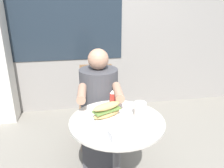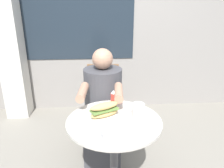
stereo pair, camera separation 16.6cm
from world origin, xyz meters
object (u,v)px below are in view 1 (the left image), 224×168
Objects in this scene: diner_chair at (97,97)px; drink_cup at (140,109)px; seated_diner at (100,115)px; condiment_bottle at (113,97)px; sandwich_on_plate at (107,111)px; cafe_table at (117,143)px.

diner_chair is 7.95× the size of drink_cup.
seated_diner is 9.43× the size of condiment_bottle.
diner_chair is 0.87m from sandwich_on_plate.
sandwich_on_plate is (-0.02, -0.83, 0.25)m from diner_chair.
condiment_bottle reaches higher than cafe_table.
condiment_bottle reaches higher than drink_cup.
cafe_table is at bearing -171.85° from drink_cup.
cafe_table is at bearing 98.34° from diner_chair.
cafe_table is 0.37m from condiment_bottle.
cafe_table is 6.05× the size of condiment_bottle.
diner_chair is 0.66m from condiment_bottle.
sandwich_on_plate is 0.24m from condiment_bottle.
seated_diner is 0.56m from sandwich_on_plate.
seated_diner is at bearing 115.35° from drink_cup.
seated_diner is at bearing 93.16° from diner_chair.
drink_cup is (0.18, 0.03, 0.25)m from cafe_table.
seated_diner reaches higher than cafe_table.
condiment_bottle is at bearing 86.23° from cafe_table.
sandwich_on_plate is (-0.00, -0.48, 0.29)m from seated_diner.
condiment_bottle is at bearing 101.47° from diner_chair.
sandwich_on_plate is 0.24m from drink_cup.
condiment_bottle is (0.08, 0.23, 0.00)m from sandwich_on_plate.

